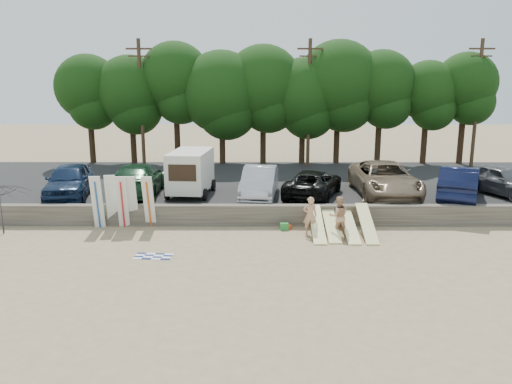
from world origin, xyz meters
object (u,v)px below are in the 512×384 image
car_0 (69,181)px  car_5 (459,183)px  car_2 (259,182)px  beachgoer_b (339,216)px  car_1 (138,179)px  beach_umbrella (3,209)px  car_6 (504,180)px  cooler (284,226)px  car_4 (385,179)px  box_trailer (191,170)px  beachgoer_a (310,216)px  car_3 (313,183)px

car_0 → car_5: (20.67, -0.42, -0.02)m
car_2 → beachgoer_b: car_2 is taller
car_1 → beach_umbrella: (-4.98, -4.96, -0.41)m
car_6 → cooler: (-12.17, -4.25, -1.35)m
beachgoer_b → cooler: (-2.37, 0.93, -0.75)m
car_4 → car_6: 6.51m
car_5 → beachgoer_b: size_ratio=2.93×
box_trailer → car_6: bearing=5.3°
car_5 → beachgoer_b: car_5 is taller
car_1 → car_4: size_ratio=0.91×
beachgoer_b → cooler: bearing=-24.7°
car_2 → car_6: (13.32, 0.56, -0.00)m
car_1 → box_trailer: bearing=176.6°
car_4 → cooler: (-5.66, -4.19, -1.44)m
car_2 → car_4: (6.81, 0.50, 0.09)m
beachgoer_b → car_2: bearing=-56.1°
box_trailer → car_1: size_ratio=0.67×
box_trailer → car_5: box_trailer is taller
beachgoer_a → beach_umbrella: bearing=-0.2°
car_2 → car_3: 2.91m
beach_umbrella → car_0: bearing=71.9°
beachgoer_b → cooler: size_ratio=4.77×
car_0 → car_2: size_ratio=1.06×
box_trailer → car_6: (17.05, 0.02, -0.54)m
car_1 → cooler: car_1 is taller
beachgoer_a → car_5: bearing=-153.7°
cooler → beach_umbrella: 12.82m
car_3 → car_4: car_4 is taller
car_2 → beach_umbrella: bearing=-153.8°
car_1 → beachgoer_a: car_1 is taller
car_2 → beachgoer_a: (2.27, -4.43, -0.64)m
box_trailer → car_4: (10.54, -0.04, -0.45)m
beachgoer_b → car_1: bearing=-30.6°
car_0 → car_2: car_0 is taller
box_trailer → car_6: 17.06m
car_4 → beachgoer_a: size_ratio=3.71×
car_0 → beach_umbrella: 4.62m
car_2 → car_5: bearing=3.4°
car_3 → car_5: car_5 is taller
box_trailer → car_0: bearing=-170.1°
car_0 → car_1: (3.55, 0.59, -0.04)m
box_trailer → car_4: 10.55m
car_4 → car_5: (3.68, -0.91, -0.03)m
car_4 → beachgoer_a: 6.75m
car_4 → beachgoer_b: (-3.29, -5.12, -0.70)m
car_5 → beachgoer_b: (-6.97, -4.22, -0.67)m
box_trailer → beach_umbrella: bearing=-142.9°
car_4 → beachgoer_a: (-4.54, -4.93, -0.73)m
box_trailer → car_6: size_ratio=0.83×
beach_umbrella → cooler: bearing=3.0°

